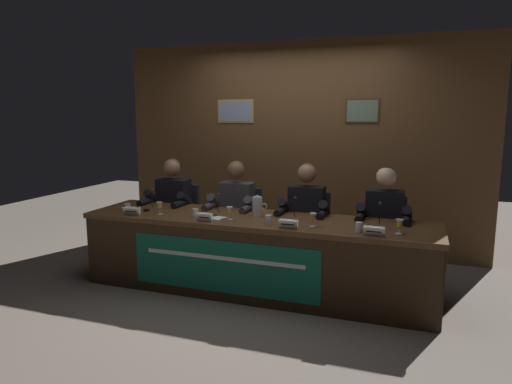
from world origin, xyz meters
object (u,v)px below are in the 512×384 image
Objects in this scene: water_cup_far_right at (359,228)px; microphone_far_right at (379,219)px; nameplate_far_left at (132,211)px; water_pitcher_central at (257,206)px; juice_glass_center_left at (230,211)px; document_stack_center_left at (214,218)px; chair_center_right at (309,236)px; nameplate_far_right at (374,231)px; chair_center_left at (241,230)px; panelist_far_left at (170,204)px; microphone_center_left at (216,209)px; juice_glass_far_left at (159,206)px; panelist_center_left at (234,209)px; panelist_center_right at (305,214)px; water_cup_center_right at (269,220)px; conference_table at (252,243)px; chair_far_left at (179,224)px; nameplate_center_left at (204,217)px; nameplate_center_right at (288,224)px; panelist_far_right at (384,220)px; juice_glass_center_right at (313,217)px; water_cup_center_left at (195,214)px; chair_far_right at (384,242)px; water_cup_far_left at (128,208)px; juice_glass_far_right at (399,224)px; microphone_far_left at (148,203)px; microphone_center_right at (293,213)px.

microphone_far_right is at bearing 56.34° from water_cup_far_right.
water_pitcher_central is (1.19, 0.38, 0.05)m from nameplate_far_left.
document_stack_center_left is at bearing -177.36° from juice_glass_center_left.
document_stack_center_left is at bearing -134.65° from chair_center_right.
chair_center_left is at bearing 149.19° from nameplate_far_right.
microphone_center_left is (0.77, -0.46, 0.09)m from panelist_far_left.
panelist_center_left is at bearing 45.13° from juice_glass_far_left.
water_cup_center_right is at bearing -107.24° from panelist_center_right.
conference_table is 1.05m from water_cup_far_right.
chair_far_left reaches higher than document_stack_center_left.
water_cup_center_right is (1.40, 0.08, -0.00)m from nameplate_far_left.
microphone_center_left reaches higher than nameplate_center_left.
nameplate_center_right is 0.58m from water_pitcher_central.
juice_glass_center_left reaches higher than document_stack_center_left.
panelist_far_left is 0.85m from chair_center_left.
nameplate_center_right is (0.80, -0.90, 0.34)m from chair_center_left.
panelist_far_right is (1.56, 0.46, -0.09)m from microphone_center_left.
juice_glass_center_right is at bearing -163.43° from microphone_far_right.
water_cup_center_right is at bearing 173.96° from nameplate_far_right.
chair_far_right is (1.73, 0.78, -0.33)m from water_cup_center_left.
water_cup_far_left is 0.56× the size of nameplate_center_left.
nameplate_far_left is 2.12× the size of water_cup_far_right.
chair_center_right reaches higher than water_cup_far_left.
water_cup_far_left is 1.13m from juice_glass_center_left.
chair_far_left is 7.24× the size of juice_glass_center_left.
microphone_center_left is at bearing 37.90° from water_cup_center_left.
juice_glass_far_left is 0.52× the size of document_stack_center_left.
panelist_far_left reaches higher than juice_glass_far_right.
nameplate_far_right is 0.79× the size of microphone_far_right.
microphone_far_left reaches higher than juice_glass_center_left.
conference_table is 1.37m from juice_glass_far_right.
chair_far_right is at bearing 88.46° from microphone_far_right.
nameplate_far_right is at bearing -24.99° from panelist_center_left.
microphone_far_left is 0.90m from panelist_center_left.
nameplate_center_left is 1.06m from panelist_center_right.
nameplate_center_left is (-0.01, -0.70, 0.06)m from panelist_center_left.
nameplate_center_right is at bearing 179.51° from nameplate_far_right.
panelist_far_right is (1.57, 0.70, -0.06)m from nameplate_center_left.
water_cup_center_left is (-0.35, -0.03, -0.05)m from juice_glass_center_left.
document_stack_center_left is (0.80, -0.56, 0.03)m from panelist_far_left.
panelist_far_right is (0.80, 0.41, -0.09)m from microphone_center_right.
juice_glass_center_left is at bearing -157.89° from panelist_far_right.
microphone_far_left reaches higher than juice_glass_far_left.
microphone_far_left is 1.37m from water_cup_center_right.
water_cup_center_right is (0.60, -0.15, -0.04)m from microphone_center_left.
water_cup_far_left is at bearing 179.96° from juice_glass_far_right.
water_pitcher_central reaches higher than chair_center_right.
chair_far_left is 4.15× the size of microphone_far_left.
water_cup_center_left is 1.82m from panelist_far_right.
juice_glass_center_right is at bearing 36.10° from nameplate_center_right.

